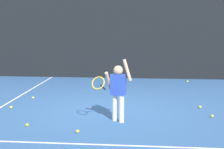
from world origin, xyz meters
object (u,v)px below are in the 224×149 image
Objects in this scene: tennis_ball_0 at (188,81)px; tennis_ball_2 at (200,107)px; tennis_player at (117,88)px; tennis_ball_1 at (11,107)px; tennis_ball_3 at (78,131)px; tennis_ball_7 at (212,116)px; tennis_ball_4 at (33,98)px; tennis_ball_6 at (27,125)px.

tennis_ball_0 is 3.64m from tennis_ball_2.
tennis_player reaches higher than tennis_ball_0.
tennis_ball_3 is at bearing -39.54° from tennis_ball_1.
tennis_ball_3 is at bearing -154.78° from tennis_ball_7.
tennis_ball_1 is 1.00× the size of tennis_ball_7.
tennis_ball_4 is (-4.62, -3.04, 0.00)m from tennis_ball_0.
tennis_ball_1 is 1.61m from tennis_ball_6.
tennis_ball_7 is (0.13, -0.81, 0.00)m from tennis_ball_2.
tennis_ball_7 is (2.78, 1.31, 0.00)m from tennis_ball_3.
tennis_ball_1 is 1.00× the size of tennis_ball_3.
tennis_player is 5.42m from tennis_ball_0.
tennis_ball_7 is at bearing 25.22° from tennis_ball_3.
tennis_ball_6 is (0.69, -2.42, 0.00)m from tennis_ball_4.
tennis_ball_0 is 1.00× the size of tennis_ball_1.
tennis_ball_3 is at bearing -112.06° from tennis_player.
tennis_ball_0 is at bearing 85.23° from tennis_player.
tennis_player reaches higher than tennis_ball_2.
tennis_ball_7 is at bearing -17.06° from tennis_ball_4.
tennis_ball_7 is at bearing -3.99° from tennis_ball_1.
tennis_ball_2 is at bearing 52.14° from tennis_player.
tennis_ball_2 is at bearing -92.60° from tennis_ball_0.
tennis_ball_1 is at bearing -174.19° from tennis_ball_2.
tennis_ball_0 is at bearing 63.88° from tennis_ball_3.
tennis_ball_0 is at bearing 33.30° from tennis_ball_4.
tennis_player is 2.25m from tennis_ball_7.
tennis_player is 20.46× the size of tennis_ball_4.
tennis_ball_0 is 5.53m from tennis_ball_4.
tennis_ball_2 is 1.00× the size of tennis_ball_4.
tennis_ball_2 is (1.96, 1.30, -0.69)m from tennis_player.
tennis_ball_4 is 4.79m from tennis_ball_7.
tennis_ball_2 is 0.82m from tennis_ball_7.
tennis_player reaches higher than tennis_ball_3.
tennis_ball_1 is at bearing 140.46° from tennis_ball_3.
tennis_ball_0 is 6.33m from tennis_ball_1.
tennis_ball_2 is at bearing -7.67° from tennis_ball_4.
tennis_ball_3 is at bearing -141.43° from tennis_ball_2.
tennis_ball_2 and tennis_ball_6 have the same top height.
tennis_ball_1 and tennis_ball_3 have the same top height.
tennis_ball_1 is 1.09m from tennis_ball_4.
tennis_ball_7 is (3.89, 1.01, 0.00)m from tennis_ball_6.
tennis_ball_1 and tennis_ball_6 have the same top height.
tennis_ball_3 is (-2.66, -2.12, 0.00)m from tennis_ball_2.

